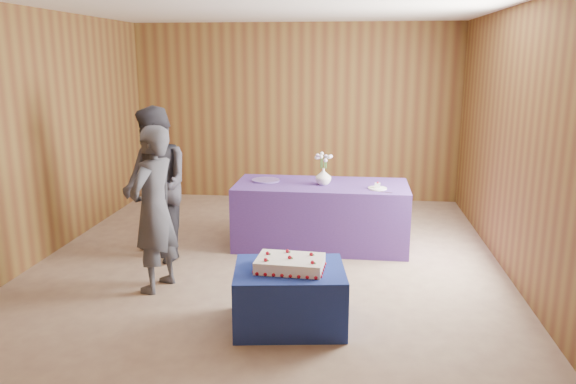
# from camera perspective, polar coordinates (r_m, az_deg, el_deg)

# --- Properties ---
(ground) EXTENTS (6.00, 6.00, 0.00)m
(ground) POSITION_cam_1_polar(r_m,az_deg,el_deg) (6.13, -2.09, -7.35)
(ground) COLOR gray
(ground) RESTS_ON ground
(room_shell) EXTENTS (5.04, 6.04, 2.72)m
(room_shell) POSITION_cam_1_polar(r_m,az_deg,el_deg) (5.74, -2.25, 9.72)
(room_shell) COLOR brown
(room_shell) RESTS_ON ground
(cake_table) EXTENTS (0.98, 0.81, 0.50)m
(cake_table) POSITION_cam_1_polar(r_m,az_deg,el_deg) (4.73, 0.16, -10.59)
(cake_table) COLOR navy
(cake_table) RESTS_ON ground
(serving_table) EXTENTS (2.01, 0.92, 0.75)m
(serving_table) POSITION_cam_1_polar(r_m,az_deg,el_deg) (6.63, 3.38, -2.33)
(serving_table) COLOR #4D2E81
(serving_table) RESTS_ON ground
(sheet_cake) EXTENTS (0.59, 0.42, 0.13)m
(sheet_cake) POSITION_cam_1_polar(r_m,az_deg,el_deg) (4.60, 0.21, -7.28)
(sheet_cake) COLOR white
(sheet_cake) RESTS_ON cake_table
(vase) EXTENTS (0.23, 0.23, 0.19)m
(vase) POSITION_cam_1_polar(r_m,az_deg,el_deg) (6.48, 3.61, 1.59)
(vase) COLOR silver
(vase) RESTS_ON serving_table
(flower_spray) EXTENTS (0.21, 0.20, 0.16)m
(flower_spray) POSITION_cam_1_polar(r_m,az_deg,el_deg) (6.44, 3.64, 3.57)
(flower_spray) COLOR #2A6327
(flower_spray) RESTS_ON vase
(platter) EXTENTS (0.40, 0.40, 0.02)m
(platter) POSITION_cam_1_polar(r_m,az_deg,el_deg) (6.67, -2.29, 1.19)
(platter) COLOR #6B50A1
(platter) RESTS_ON serving_table
(plate) EXTENTS (0.26, 0.26, 0.01)m
(plate) POSITION_cam_1_polar(r_m,az_deg,el_deg) (6.36, 9.07, 0.38)
(plate) COLOR white
(plate) RESTS_ON serving_table
(cake_slice) EXTENTS (0.06, 0.06, 0.07)m
(cake_slice) POSITION_cam_1_polar(r_m,az_deg,el_deg) (6.35, 9.08, 0.68)
(cake_slice) COLOR white
(cake_slice) RESTS_ON plate
(knife) EXTENTS (0.25, 0.12, 0.00)m
(knife) POSITION_cam_1_polar(r_m,az_deg,el_deg) (6.22, 9.44, 0.03)
(knife) COLOR #BBBBC0
(knife) RESTS_ON serving_table
(guest_left) EXTENTS (0.53, 0.66, 1.58)m
(guest_left) POSITION_cam_1_polar(r_m,az_deg,el_deg) (5.42, -13.47, -1.74)
(guest_left) COLOR #3C3E47
(guest_left) RESTS_ON ground
(guest_right) EXTENTS (1.03, 1.03, 1.69)m
(guest_right) POSITION_cam_1_polar(r_m,az_deg,el_deg) (6.22, -13.30, 0.71)
(guest_right) COLOR #32323C
(guest_right) RESTS_ON ground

